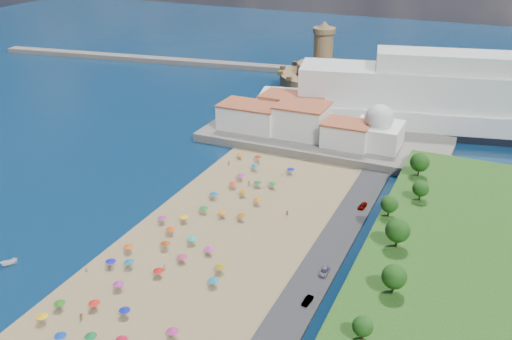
% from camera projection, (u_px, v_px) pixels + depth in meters
% --- Properties ---
extents(ground, '(700.00, 700.00, 0.00)m').
position_uv_depth(ground, '(205.00, 230.00, 153.65)').
color(ground, '#071938').
rests_on(ground, ground).
extents(terrace, '(90.00, 36.00, 3.00)m').
position_uv_depth(terrace, '(324.00, 139.00, 209.98)').
color(terrace, '#59544C').
rests_on(terrace, ground).
extents(jetty, '(18.00, 70.00, 2.40)m').
position_uv_depth(jetty, '(300.00, 105.00, 247.31)').
color(jetty, '#59544C').
rests_on(jetty, ground).
extents(breakwater, '(199.03, 34.77, 2.60)m').
position_uv_depth(breakwater, '(164.00, 60.00, 320.86)').
color(breakwater, '#59544C').
rests_on(breakwater, ground).
extents(waterfront_buildings, '(57.00, 29.00, 11.00)m').
position_uv_depth(waterfront_buildings, '(292.00, 118.00, 212.67)').
color(waterfront_buildings, silver).
rests_on(waterfront_buildings, terrace).
extents(domed_building, '(16.00, 16.00, 15.00)m').
position_uv_depth(domed_building, '(378.00, 130.00, 197.81)').
color(domed_building, silver).
rests_on(domed_building, terrace).
extents(fortress, '(40.00, 40.00, 32.40)m').
position_uv_depth(fortress, '(322.00, 76.00, 269.95)').
color(fortress, olive).
rests_on(fortress, ground).
extents(cruise_ship, '(173.16, 62.22, 37.56)m').
position_uv_depth(cruise_ship, '(481.00, 105.00, 215.52)').
color(cruise_ship, black).
rests_on(cruise_ship, ground).
extents(beach_parasols, '(29.66, 115.97, 2.20)m').
position_uv_depth(beach_parasols, '(177.00, 246.00, 142.23)').
color(beach_parasols, gray).
rests_on(beach_parasols, beach).
extents(beachgoers, '(34.50, 88.29, 1.89)m').
position_uv_depth(beachgoers, '(210.00, 230.00, 151.00)').
color(beachgoers, tan).
rests_on(beachgoers, beach).
extents(parked_cars, '(2.27, 78.13, 1.43)m').
position_uv_depth(parked_cars, '(319.00, 280.00, 130.55)').
color(parked_cars, gray).
rests_on(parked_cars, promenade).
extents(hillside_trees, '(12.70, 111.06, 7.49)m').
position_uv_depth(hillside_trees, '(389.00, 242.00, 129.06)').
color(hillside_trees, '#382314').
rests_on(hillside_trees, hillside).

